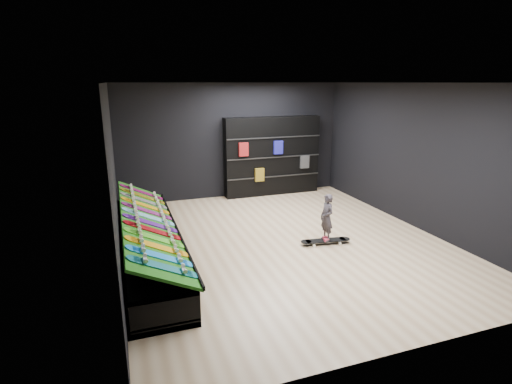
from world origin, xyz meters
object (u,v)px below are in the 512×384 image
object	(u,v)px
floor_skateboard	(326,242)
child	(326,226)
display_rack	(148,247)
back_shelving	(272,156)

from	to	relation	value
floor_skateboard	child	xyz separation A→B (m)	(0.00, 0.00, 0.31)
child	display_rack	bearing A→B (deg)	-99.28
display_rack	child	world-z (taller)	child
back_shelving	child	world-z (taller)	back_shelving
child	floor_skateboard	bearing A→B (deg)	0.00
display_rack	back_shelving	size ratio (longest dim) A/B	1.70
floor_skateboard	child	bearing A→B (deg)	0.00
display_rack	child	size ratio (longest dim) A/B	8.25
display_rack	floor_skateboard	distance (m)	3.29
display_rack	floor_skateboard	world-z (taller)	display_rack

